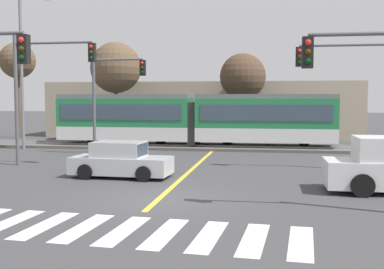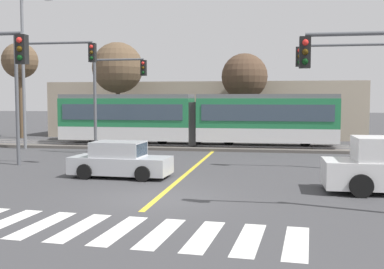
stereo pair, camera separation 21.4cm
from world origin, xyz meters
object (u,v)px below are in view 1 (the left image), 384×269
Objects in this scene: sedan_crossing at (121,161)px; street_lamp_west at (24,63)px; traffic_light_mid_right at (356,82)px; bare_tree_far_west at (17,61)px; light_rail_tram at (194,118)px; traffic_light_far_left at (111,88)px; bare_tree_west at (116,68)px; bare_tree_east at (243,77)px; traffic_light_mid_left at (42,79)px.

street_lamp_west is at bearing 134.51° from sedan_crossing.
bare_tree_far_west reaches higher than traffic_light_mid_right.
light_rail_tram is at bearing 84.71° from sedan_crossing.
traffic_light_far_left is 9.13m from bare_tree_west.
bare_tree_far_west is at bearing 160.90° from light_rail_tram.
street_lamp_west reaches higher than bare_tree_west.
traffic_light_mid_right is 28.63m from bare_tree_far_west.
bare_tree_east is (18.64, -0.39, -1.43)m from bare_tree_far_west.
bare_tree_far_west reaches higher than traffic_light_far_left.
sedan_crossing is 0.71× the size of traffic_light_mid_right.
traffic_light_mid_right is (8.91, -8.99, 2.04)m from light_rail_tram.
bare_tree_far_west is at bearing 138.92° from traffic_light_far_left.
bare_tree_east is (4.08, 17.41, 4.26)m from sedan_crossing.
bare_tree_far_west is (-14.56, 17.80, 5.69)m from sedan_crossing.
traffic_light_far_left is at bearing -41.08° from bare_tree_far_west.
traffic_light_mid_right is at bearing -30.37° from bare_tree_far_west.
traffic_light_mid_right reaches higher than light_rail_tram.
light_rail_tram reaches higher than sedan_crossing.
traffic_light_far_left reaches higher than light_rail_tram.
traffic_light_mid_right is 0.79× the size of bare_tree_west.
traffic_light_mid_right reaches higher than traffic_light_far_left.
traffic_light_mid_left is (-14.92, -0.65, 0.20)m from traffic_light_mid_right.
street_lamp_west reaches higher than bare_tree_east.
bare_tree_west is at bearing 140.35° from traffic_light_mid_right.
sedan_crossing is 17.99m from bare_tree_west.
traffic_light_far_left is at bearing 161.48° from traffic_light_mid_right.
bare_tree_west reaches higher than light_rail_tram.
traffic_light_far_left is (-13.11, 4.39, -0.16)m from traffic_light_mid_right.
traffic_light_mid_left is at bearing -56.03° from street_lamp_west.
bare_tree_east is (13.70, 7.64, -0.64)m from street_lamp_west.
bare_tree_far_west is (-24.62, 14.43, 2.29)m from traffic_light_mid_right.
bare_tree_east reaches higher than traffic_light_mid_left.
bare_tree_east reaches higher than sedan_crossing.
bare_tree_far_west is (-9.70, 15.08, 2.09)m from traffic_light_mid_left.
traffic_light_mid_left is 8.60m from street_lamp_west.
bare_tree_east is (9.69, 1.05, -0.70)m from bare_tree_west.
sedan_crossing is 18.39m from bare_tree_east.
light_rail_tram is at bearing 13.53° from street_lamp_west.
bare_tree_far_west is (-11.51, 10.03, 2.45)m from traffic_light_far_left.
traffic_light_far_left is 7.06m from street_lamp_west.
bare_tree_far_west reaches higher than light_rail_tram.
bare_tree_east is (-5.97, 14.03, 0.87)m from traffic_light_mid_right.
street_lamp_west reaches higher than traffic_light_mid_right.
light_rail_tram is 17.18m from bare_tree_far_west.
bare_tree_far_west is at bearing 149.63° from traffic_light_mid_right.
traffic_light_mid_right is 0.90× the size of bare_tree_east.
light_rail_tram is 6.53m from bare_tree_east.
bare_tree_west is (-6.75, 3.99, 3.61)m from light_rail_tram.
traffic_light_mid_left is 13.72m from bare_tree_west.
light_rail_tram is 2.86× the size of traffic_light_mid_left.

